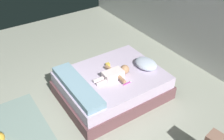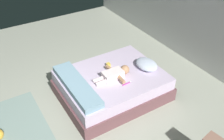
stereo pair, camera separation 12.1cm
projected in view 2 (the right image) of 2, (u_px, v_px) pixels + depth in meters
name	position (u px, v px, depth m)	size (l,w,h in m)	color
ground_plane	(68.00, 128.00, 3.88)	(8.00, 8.00, 0.00)	#A4A997
wall_behind_bed	(221.00, 4.00, 4.36)	(8.00, 0.12, 2.71)	silver
bed	(112.00, 85.00, 4.37)	(1.36, 1.73, 0.44)	brown
pillow	(147.00, 64.00, 4.37)	(0.44, 0.32, 0.13)	silver
baby	(115.00, 74.00, 4.15)	(0.53, 0.65, 0.15)	white
toothbrush	(127.00, 83.00, 4.04)	(0.02, 0.16, 0.02)	#BC33A1
rug	(8.00, 134.00, 3.77)	(1.59, 1.15, 0.01)	#87A097
blanket	(76.00, 85.00, 3.93)	(1.22, 0.31, 0.10)	#83A9BD
toy_block	(108.00, 65.00, 4.42)	(0.07, 0.07, 0.06)	yellow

